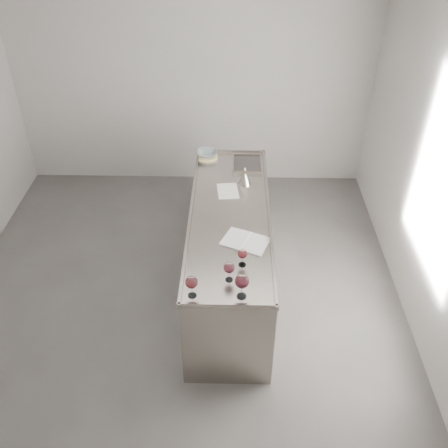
{
  "coord_description": "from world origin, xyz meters",
  "views": [
    {
      "loc": [
        0.53,
        -3.51,
        3.68
      ],
      "look_at": [
        0.45,
        0.04,
        1.02
      ],
      "focal_mm": 40.0,
      "sensor_mm": 36.0,
      "label": 1
    }
  ],
  "objects_px": {
    "wine_funnel": "(245,179)",
    "wine_glass_left": "(192,283)",
    "wine_glass_right": "(242,282)",
    "ceramic_bowl": "(207,153)",
    "counter": "(229,252)",
    "wine_glass_middle": "(229,268)",
    "notebook": "(246,241)",
    "wine_glass_small": "(243,254)"
  },
  "relations": [
    {
      "from": "wine_glass_left",
      "to": "wine_glass_small",
      "type": "height_order",
      "value": "wine_glass_left"
    },
    {
      "from": "wine_glass_small",
      "to": "notebook",
      "type": "distance_m",
      "value": 0.32
    },
    {
      "from": "ceramic_bowl",
      "to": "wine_glass_left",
      "type": "bearing_deg",
      "value": -90.27
    },
    {
      "from": "wine_glass_right",
      "to": "ceramic_bowl",
      "type": "bearing_deg",
      "value": 99.68
    },
    {
      "from": "wine_glass_right",
      "to": "ceramic_bowl",
      "type": "relative_size",
      "value": 0.98
    },
    {
      "from": "wine_glass_left",
      "to": "wine_glass_middle",
      "type": "distance_m",
      "value": 0.33
    },
    {
      "from": "wine_glass_left",
      "to": "ceramic_bowl",
      "type": "distance_m",
      "value": 2.16
    },
    {
      "from": "wine_glass_left",
      "to": "wine_glass_small",
      "type": "bearing_deg",
      "value": 43.3
    },
    {
      "from": "counter",
      "to": "wine_glass_middle",
      "type": "distance_m",
      "value": 1.08
    },
    {
      "from": "counter",
      "to": "wine_glass_small",
      "type": "distance_m",
      "value": 0.93
    },
    {
      "from": "wine_glass_right",
      "to": "counter",
      "type": "bearing_deg",
      "value": 95.48
    },
    {
      "from": "ceramic_bowl",
      "to": "notebook",
      "type": "bearing_deg",
      "value": -74.72
    },
    {
      "from": "wine_glass_middle",
      "to": "wine_glass_small",
      "type": "height_order",
      "value": "wine_glass_middle"
    },
    {
      "from": "ceramic_bowl",
      "to": "wine_funnel",
      "type": "relative_size",
      "value": 1.07
    },
    {
      "from": "wine_glass_left",
      "to": "wine_glass_right",
      "type": "height_order",
      "value": "wine_glass_right"
    },
    {
      "from": "wine_glass_left",
      "to": "wine_glass_middle",
      "type": "height_order",
      "value": "wine_glass_left"
    },
    {
      "from": "wine_glass_left",
      "to": "notebook",
      "type": "relative_size",
      "value": 0.41
    },
    {
      "from": "wine_glass_small",
      "to": "wine_funnel",
      "type": "relative_size",
      "value": 0.78
    },
    {
      "from": "wine_glass_small",
      "to": "ceramic_bowl",
      "type": "distance_m",
      "value": 1.84
    },
    {
      "from": "wine_glass_left",
      "to": "wine_glass_right",
      "type": "distance_m",
      "value": 0.38
    },
    {
      "from": "counter",
      "to": "ceramic_bowl",
      "type": "relative_size",
      "value": 11.01
    },
    {
      "from": "notebook",
      "to": "wine_funnel",
      "type": "relative_size",
      "value": 2.28
    },
    {
      "from": "wine_glass_middle",
      "to": "ceramic_bowl",
      "type": "bearing_deg",
      "value": 97.78
    },
    {
      "from": "wine_glass_middle",
      "to": "ceramic_bowl",
      "type": "xyz_separation_m",
      "value": [
        -0.27,
        1.98,
        -0.08
      ]
    },
    {
      "from": "wine_glass_small",
      "to": "wine_glass_middle",
      "type": "bearing_deg",
      "value": -120.32
    },
    {
      "from": "wine_funnel",
      "to": "ceramic_bowl",
      "type": "bearing_deg",
      "value": 126.52
    },
    {
      "from": "notebook",
      "to": "wine_glass_middle",
      "type": "bearing_deg",
      "value": -82.55
    },
    {
      "from": "wine_glass_left",
      "to": "notebook",
      "type": "xyz_separation_m",
      "value": [
        0.42,
        0.67,
        -0.13
      ]
    },
    {
      "from": "counter",
      "to": "wine_glass_right",
      "type": "bearing_deg",
      "value": -84.52
    },
    {
      "from": "ceramic_bowl",
      "to": "wine_funnel",
      "type": "height_order",
      "value": "wine_funnel"
    },
    {
      "from": "wine_glass_left",
      "to": "wine_glass_middle",
      "type": "relative_size",
      "value": 1.08
    },
    {
      "from": "wine_glass_right",
      "to": "wine_glass_small",
      "type": "relative_size",
      "value": 1.35
    },
    {
      "from": "wine_glass_middle",
      "to": "wine_glass_small",
      "type": "xyz_separation_m",
      "value": [
        0.11,
        0.18,
        -0.01
      ]
    },
    {
      "from": "wine_funnel",
      "to": "wine_glass_left",
      "type": "bearing_deg",
      "value": -104.57
    },
    {
      "from": "wine_glass_small",
      "to": "wine_glass_right",
      "type": "bearing_deg",
      "value": -91.27
    },
    {
      "from": "notebook",
      "to": "ceramic_bowl",
      "type": "xyz_separation_m",
      "value": [
        -0.41,
        1.49,
        0.04
      ]
    },
    {
      "from": "counter",
      "to": "wine_glass_left",
      "type": "distance_m",
      "value": 1.27
    },
    {
      "from": "counter",
      "to": "wine_glass_middle",
      "type": "bearing_deg",
      "value": -89.67
    },
    {
      "from": "wine_glass_right",
      "to": "wine_funnel",
      "type": "relative_size",
      "value": 1.05
    },
    {
      "from": "notebook",
      "to": "wine_glass_small",
      "type": "bearing_deg",
      "value": -72.58
    },
    {
      "from": "wine_funnel",
      "to": "wine_glass_middle",
      "type": "bearing_deg",
      "value": -95.52
    },
    {
      "from": "counter",
      "to": "wine_glass_left",
      "type": "height_order",
      "value": "wine_glass_left"
    }
  ]
}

